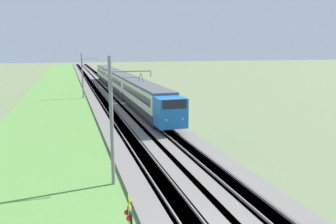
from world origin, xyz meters
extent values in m
cube|color=slate|center=(50.00, 0.00, 0.15)|extent=(240.00, 4.40, 0.30)
cube|color=slate|center=(50.00, -3.94, 0.15)|extent=(240.00, 4.40, 0.30)
cube|color=#4C4238|center=(50.00, 0.00, 0.15)|extent=(240.00, 1.57, 0.30)
cube|color=gray|center=(50.00, 0.53, 0.38)|extent=(240.00, 0.07, 0.15)
cube|color=gray|center=(50.00, -0.53, 0.38)|extent=(240.00, 0.07, 0.15)
cube|color=#4C4238|center=(50.00, -3.94, 0.15)|extent=(240.00, 1.57, 0.30)
cube|color=gray|center=(50.00, -3.41, 0.38)|extent=(240.00, 0.07, 0.15)
cube|color=gray|center=(50.00, -4.47, 0.38)|extent=(240.00, 0.07, 0.15)
cube|color=#5B8E42|center=(50.00, 6.41, 0.06)|extent=(240.00, 12.13, 0.12)
cube|color=blue|center=(17.82, -3.94, 2.38)|extent=(2.55, 2.71, 2.76)
cube|color=black|center=(17.44, -3.94, 3.30)|extent=(1.83, 2.26, 0.83)
sphere|color=#F2EAC6|center=(16.60, -3.16, 1.92)|extent=(0.20, 0.20, 0.20)
sphere|color=#F2EAC6|center=(16.60, -4.72, 1.92)|extent=(0.20, 0.20, 0.20)
cube|color=#2D2D33|center=(27.90, -3.94, 1.39)|extent=(17.61, 2.82, 0.77)
cube|color=silver|center=(27.90, -3.94, 2.76)|extent=(17.61, 2.82, 1.98)
cube|color=black|center=(27.90, -3.94, 2.92)|extent=(16.21, 2.84, 0.83)
cube|color=#515156|center=(27.90, -3.94, 3.88)|extent=(17.61, 2.60, 0.25)
cube|color=black|center=(27.90, -3.94, 0.72)|extent=(16.73, 2.40, 0.55)
cylinder|color=black|center=(20.89, -3.41, 0.88)|extent=(0.86, 0.12, 0.86)
cylinder|color=black|center=(20.89, -4.47, 0.88)|extent=(0.86, 0.12, 0.86)
cube|color=#2D2D33|center=(47.39, -3.94, 1.39)|extent=(20.16, 2.82, 0.77)
cube|color=silver|center=(47.39, -3.94, 2.76)|extent=(20.16, 2.82, 1.98)
cube|color=black|center=(47.39, -3.94, 2.92)|extent=(18.55, 2.84, 0.83)
cube|color=#515156|center=(47.39, -3.94, 3.88)|extent=(20.16, 2.60, 0.25)
cube|color=black|center=(47.39, -3.94, 0.72)|extent=(19.15, 2.40, 0.55)
cube|color=#2D2D33|center=(68.15, -3.94, 1.39)|extent=(20.16, 2.82, 0.77)
cube|color=silver|center=(68.15, -3.94, 2.76)|extent=(20.16, 2.82, 1.98)
cube|color=black|center=(68.15, -3.94, 2.92)|extent=(18.55, 2.84, 0.83)
cube|color=#515156|center=(68.15, -3.94, 3.88)|extent=(20.16, 2.60, 0.25)
cube|color=black|center=(68.15, -3.94, 0.72)|extent=(19.15, 2.40, 0.55)
cylinder|color=black|center=(30.54, -3.77, 4.56)|extent=(0.06, 0.33, 1.08)
cylinder|color=black|center=(30.54, -4.12, 4.56)|extent=(0.06, 0.33, 1.08)
cube|color=black|center=(20.89, -3.94, 0.00)|extent=(0.10, 0.10, 0.00)
cube|color=black|center=(-0.02, 3.18, 2.28)|extent=(0.70, 0.06, 0.36)
sphere|color=red|center=(-0.24, 3.25, 2.28)|extent=(0.20, 0.20, 0.20)
sphere|color=red|center=(0.21, 3.25, 2.28)|extent=(0.20, 0.20, 0.20)
cube|color=yellow|center=(-0.02, 3.18, 2.75)|extent=(0.49, 0.03, 0.49)
cube|color=yellow|center=(-0.02, 3.18, 2.75)|extent=(0.49, 0.03, 0.49)
cylinder|color=slate|center=(7.99, 2.74, 3.90)|extent=(0.22, 0.22, 7.80)
cylinder|color=slate|center=(7.99, 1.54, 6.90)|extent=(0.08, 2.40, 0.08)
cylinder|color=#B2ADA8|center=(7.99, 0.34, 6.70)|extent=(0.10, 0.10, 0.30)
cylinder|color=slate|center=(45.07, 2.74, 3.75)|extent=(0.22, 0.22, 7.49)
cylinder|color=slate|center=(45.07, 1.54, 6.59)|extent=(0.08, 2.40, 0.08)
cylinder|color=#B2ADA8|center=(45.07, 0.34, 6.39)|extent=(0.10, 0.10, 0.30)
camera|label=1|loc=(-10.81, 5.03, 8.16)|focal=35.00mm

